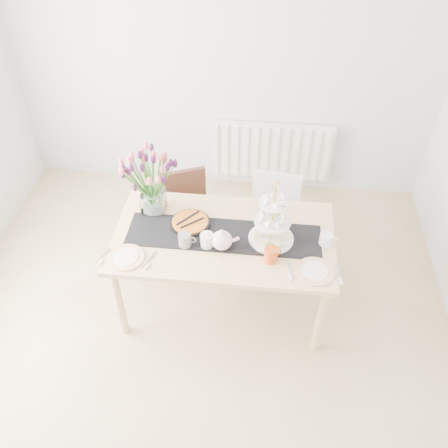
# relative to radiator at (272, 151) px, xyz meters

# --- Properties ---
(room_shell) EXTENTS (4.50, 4.50, 4.50)m
(room_shell) POSITION_rel_radiator_xyz_m (-0.50, -2.19, 0.85)
(room_shell) COLOR tan
(room_shell) RESTS_ON ground
(radiator) EXTENTS (1.20, 0.08, 0.60)m
(radiator) POSITION_rel_radiator_xyz_m (0.00, 0.00, 0.00)
(radiator) COLOR white
(radiator) RESTS_ON room_shell
(dining_table) EXTENTS (1.60, 0.90, 0.75)m
(dining_table) POSITION_rel_radiator_xyz_m (-0.32, -1.57, 0.22)
(dining_table) COLOR tan
(dining_table) RESTS_ON ground
(chair_brown) EXTENTS (0.52, 0.52, 0.80)m
(chair_brown) POSITION_rel_radiator_xyz_m (-0.70, -1.00, 0.01)
(chair_brown) COLOR #351A13
(chair_brown) RESTS_ON ground
(chair_white) EXTENTS (0.45, 0.45, 0.82)m
(chair_white) POSITION_rel_radiator_xyz_m (0.05, -0.98, 0.02)
(chair_white) COLOR white
(chair_white) RESTS_ON ground
(table_runner) EXTENTS (1.40, 0.35, 0.01)m
(table_runner) POSITION_rel_radiator_xyz_m (-0.32, -1.57, 0.30)
(table_runner) COLOR black
(table_runner) RESTS_ON dining_table
(tulip_vase) EXTENTS (0.62, 0.62, 0.53)m
(tulip_vase) POSITION_rel_radiator_xyz_m (-0.87, -1.35, 0.64)
(tulip_vase) COLOR silver
(tulip_vase) RESTS_ON dining_table
(cake_stand) EXTENTS (0.32, 0.32, 0.47)m
(cake_stand) POSITION_rel_radiator_xyz_m (0.03, -1.58, 0.44)
(cake_stand) COLOR gold
(cake_stand) RESTS_ON dining_table
(teapot) EXTENTS (0.24, 0.20, 0.16)m
(teapot) POSITION_rel_radiator_xyz_m (-0.31, -1.70, 0.37)
(teapot) COLOR white
(teapot) RESTS_ON dining_table
(cream_jug) EXTENTS (0.11, 0.11, 0.09)m
(cream_jug) POSITION_rel_radiator_xyz_m (0.41, -1.58, 0.35)
(cream_jug) COLOR white
(cream_jug) RESTS_ON dining_table
(tart_tin) EXTENTS (0.30, 0.30, 0.04)m
(tart_tin) POSITION_rel_radiator_xyz_m (-0.57, -1.48, 0.32)
(tart_tin) COLOR black
(tart_tin) RESTS_ON dining_table
(mug_grey) EXTENTS (0.10, 0.10, 0.11)m
(mug_grey) POSITION_rel_radiator_xyz_m (-0.58, -1.70, 0.35)
(mug_grey) COLOR slate
(mug_grey) RESTS_ON dining_table
(mug_white) EXTENTS (0.12, 0.12, 0.11)m
(mug_white) POSITION_rel_radiator_xyz_m (-0.42, -1.69, 0.36)
(mug_white) COLOR silver
(mug_white) RESTS_ON dining_table
(mug_orange) EXTENTS (0.13, 0.13, 0.11)m
(mug_orange) POSITION_rel_radiator_xyz_m (0.03, -1.78, 0.35)
(mug_orange) COLOR #CC4A16
(mug_orange) RESTS_ON dining_table
(plate_left) EXTENTS (0.33, 0.33, 0.01)m
(plate_left) POSITION_rel_radiator_xyz_m (-0.96, -1.87, 0.31)
(plate_left) COLOR silver
(plate_left) RESTS_ON dining_table
(plate_right) EXTENTS (0.30, 0.30, 0.01)m
(plate_right) POSITION_rel_radiator_xyz_m (0.33, -1.86, 0.31)
(plate_right) COLOR white
(plate_right) RESTS_ON dining_table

